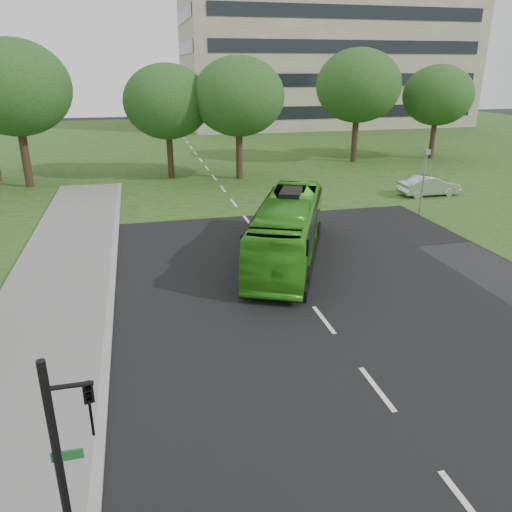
# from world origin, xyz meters

# --- Properties ---
(ground) EXTENTS (160.00, 160.00, 0.00)m
(ground) POSITION_xyz_m (0.00, 0.00, 0.00)
(ground) COLOR black
(ground) RESTS_ON ground
(street_surfaces) EXTENTS (120.00, 120.00, 0.15)m
(street_surfaces) POSITION_xyz_m (-0.38, 22.75, 0.03)
(street_surfaces) COLOR black
(street_surfaces) RESTS_ON ground
(office_building) EXTENTS (40.10, 20.10, 25.00)m
(office_building) POSITION_xyz_m (21.96, 61.96, 12.50)
(office_building) COLOR gray
(office_building) RESTS_ON ground
(tree_park_a) EXTENTS (7.49, 7.49, 9.95)m
(tree_park_a) POSITION_xyz_m (-13.35, 25.86, 6.75)
(tree_park_a) COLOR black
(tree_park_a) RESTS_ON ground
(tree_park_b) EXTENTS (6.40, 6.40, 8.39)m
(tree_park_b) POSITION_xyz_m (-3.23, 26.77, 5.66)
(tree_park_b) COLOR black
(tree_park_b) RESTS_ON ground
(tree_park_c) EXTENTS (6.70, 6.70, 8.90)m
(tree_park_c) POSITION_xyz_m (1.85, 25.16, 6.04)
(tree_park_c) COLOR black
(tree_park_c) RESTS_ON ground
(tree_park_d) EXTENTS (7.31, 7.31, 9.67)m
(tree_park_d) POSITION_xyz_m (13.40, 30.01, 6.55)
(tree_park_d) COLOR black
(tree_park_d) RESTS_ON ground
(tree_park_e) EXTENTS (6.25, 6.25, 8.33)m
(tree_park_e) POSITION_xyz_m (21.19, 29.95, 5.66)
(tree_park_e) COLOR black
(tree_park_e) RESTS_ON ground
(bus) EXTENTS (6.06, 9.90, 2.73)m
(bus) POSITION_xyz_m (0.45, 7.83, 1.37)
(bus) COLOR green
(bus) RESTS_ON ground
(sedan) EXTENTS (4.03, 1.43, 1.33)m
(sedan) POSITION_xyz_m (13.08, 17.00, 0.66)
(sedan) COLOR silver
(sedan) RESTS_ON ground
(traffic_light) EXTENTS (0.71, 0.21, 4.45)m
(traffic_light) POSITION_xyz_m (-7.06, -6.00, 2.61)
(traffic_light) COLOR black
(traffic_light) RESTS_ON ground
(camera_pole) EXTENTS (0.32, 0.28, 3.78)m
(camera_pole) POSITION_xyz_m (10.00, 12.85, 2.44)
(camera_pole) COLOR gray
(camera_pole) RESTS_ON ground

